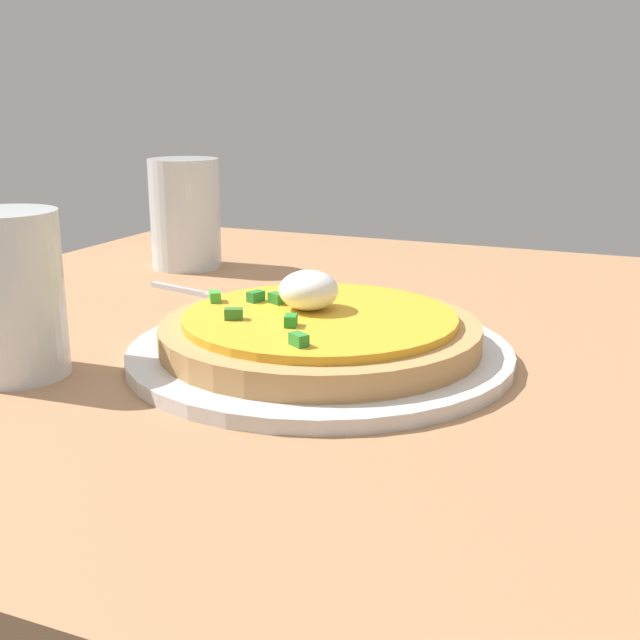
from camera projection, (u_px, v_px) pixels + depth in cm
name	position (u px, v px, depth cm)	size (l,w,h in cm)	color
dining_table	(414.00, 352.00, 66.77)	(99.20, 83.32, 3.07)	#A77851
plate	(320.00, 353.00, 60.06)	(28.28, 28.28, 1.03)	silver
pizza	(319.00, 329.00, 59.63)	(23.52, 23.52, 5.41)	tan
cup_near	(185.00, 220.00, 90.77)	(7.79, 7.79, 12.08)	silver
cup_far	(11.00, 304.00, 55.69)	(7.25, 7.25, 11.49)	silver
fork	(197.00, 293.00, 79.09)	(10.57, 3.52, 0.50)	#B7B7BC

